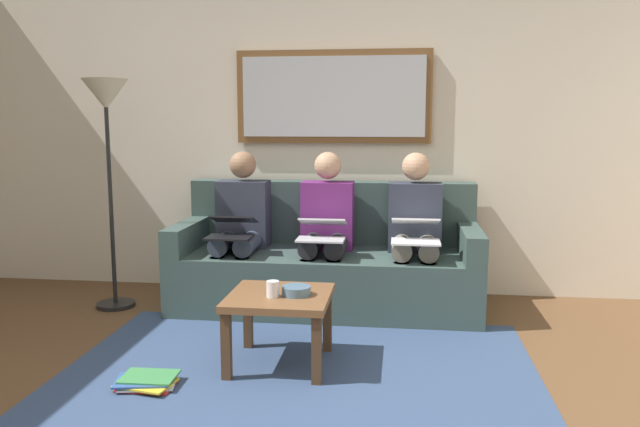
{
  "coord_description": "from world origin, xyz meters",
  "views": [
    {
      "loc": [
        -0.53,
        2.46,
        1.37
      ],
      "look_at": [
        0.0,
        -1.7,
        0.75
      ],
      "focal_mm": 35.5,
      "sensor_mm": 36.0,
      "label": 1
    }
  ],
  "objects_px": {
    "laptop_white": "(416,230)",
    "person_right": "(240,224)",
    "person_left": "(415,228)",
    "couch": "(327,263)",
    "person_middle": "(326,226)",
    "framed_mirror": "(333,97)",
    "laptop_black": "(232,227)",
    "standing_lamp": "(107,120)",
    "laptop_silver": "(322,229)",
    "coffee_table": "(280,306)",
    "magazine_stack": "(147,382)",
    "bowl": "(296,291)",
    "cup": "(273,289)"
  },
  "relations": [
    {
      "from": "cup",
      "to": "person_left",
      "type": "bearing_deg",
      "value": -123.06
    },
    {
      "from": "magazine_stack",
      "to": "laptop_white",
      "type": "bearing_deg",
      "value": -136.96
    },
    {
      "from": "couch",
      "to": "cup",
      "type": "relative_size",
      "value": 24.44
    },
    {
      "from": "coffee_table",
      "to": "framed_mirror",
      "type": "bearing_deg",
      "value": -94.47
    },
    {
      "from": "coffee_table",
      "to": "magazine_stack",
      "type": "relative_size",
      "value": 1.68
    },
    {
      "from": "person_right",
      "to": "standing_lamp",
      "type": "distance_m",
      "value": 1.2
    },
    {
      "from": "couch",
      "to": "laptop_silver",
      "type": "xyz_separation_m",
      "value": [
        0.0,
        0.31,
        0.31
      ]
    },
    {
      "from": "person_middle",
      "to": "person_right",
      "type": "height_order",
      "value": "same"
    },
    {
      "from": "person_right",
      "to": "laptop_black",
      "type": "bearing_deg",
      "value": 90.0
    },
    {
      "from": "laptop_white",
      "to": "person_middle",
      "type": "distance_m",
      "value": 0.68
    },
    {
      "from": "laptop_black",
      "to": "magazine_stack",
      "type": "bearing_deg",
      "value": 85.01
    },
    {
      "from": "person_middle",
      "to": "laptop_black",
      "type": "distance_m",
      "value": 0.68
    },
    {
      "from": "coffee_table",
      "to": "person_left",
      "type": "bearing_deg",
      "value": -123.67
    },
    {
      "from": "couch",
      "to": "person_middle",
      "type": "xyz_separation_m",
      "value": [
        0.0,
        0.07,
        0.3
      ]
    },
    {
      "from": "couch",
      "to": "person_left",
      "type": "height_order",
      "value": "person_left"
    },
    {
      "from": "coffee_table",
      "to": "cup",
      "type": "distance_m",
      "value": 0.13
    },
    {
      "from": "person_right",
      "to": "framed_mirror",
      "type": "bearing_deg",
      "value": -144.48
    },
    {
      "from": "framed_mirror",
      "to": "coffee_table",
      "type": "height_order",
      "value": "framed_mirror"
    },
    {
      "from": "person_left",
      "to": "person_middle",
      "type": "bearing_deg",
      "value": 0.0
    },
    {
      "from": "laptop_silver",
      "to": "cup",
      "type": "bearing_deg",
      "value": 81.22
    },
    {
      "from": "person_left",
      "to": "laptop_white",
      "type": "distance_m",
      "value": 0.24
    },
    {
      "from": "couch",
      "to": "bowl",
      "type": "height_order",
      "value": "couch"
    },
    {
      "from": "magazine_stack",
      "to": "coffee_table",
      "type": "bearing_deg",
      "value": -148.16
    },
    {
      "from": "laptop_white",
      "to": "laptop_silver",
      "type": "xyz_separation_m",
      "value": [
        0.64,
        0.01,
        -0.01
      ]
    },
    {
      "from": "laptop_silver",
      "to": "laptop_black",
      "type": "distance_m",
      "value": 0.64
    },
    {
      "from": "standing_lamp",
      "to": "laptop_black",
      "type": "bearing_deg",
      "value": 177.23
    },
    {
      "from": "person_right",
      "to": "laptop_white",
      "type": "bearing_deg",
      "value": 169.47
    },
    {
      "from": "bowl",
      "to": "laptop_silver",
      "type": "distance_m",
      "value": 0.93
    },
    {
      "from": "framed_mirror",
      "to": "laptop_silver",
      "type": "bearing_deg",
      "value": 90.0
    },
    {
      "from": "bowl",
      "to": "person_right",
      "type": "distance_m",
      "value": 1.32
    },
    {
      "from": "couch",
      "to": "bowl",
      "type": "relative_size",
      "value": 13.65
    },
    {
      "from": "couch",
      "to": "standing_lamp",
      "type": "xyz_separation_m",
      "value": [
        1.55,
        0.27,
        1.06
      ]
    },
    {
      "from": "laptop_white",
      "to": "person_left",
      "type": "bearing_deg",
      "value": -90.0
    },
    {
      "from": "person_right",
      "to": "standing_lamp",
      "type": "height_order",
      "value": "standing_lamp"
    },
    {
      "from": "laptop_black",
      "to": "laptop_silver",
      "type": "bearing_deg",
      "value": 179.77
    },
    {
      "from": "couch",
      "to": "cup",
      "type": "bearing_deg",
      "value": 83.35
    },
    {
      "from": "laptop_white",
      "to": "person_right",
      "type": "bearing_deg",
      "value": -10.53
    },
    {
      "from": "cup",
      "to": "person_middle",
      "type": "distance_m",
      "value": 1.23
    },
    {
      "from": "couch",
      "to": "person_right",
      "type": "bearing_deg",
      "value": 6.13
    },
    {
      "from": "bowl",
      "to": "person_left",
      "type": "height_order",
      "value": "person_left"
    },
    {
      "from": "bowl",
      "to": "person_left",
      "type": "distance_m",
      "value": 1.35
    },
    {
      "from": "person_middle",
      "to": "standing_lamp",
      "type": "relative_size",
      "value": 0.69
    },
    {
      "from": "person_right",
      "to": "laptop_black",
      "type": "height_order",
      "value": "person_right"
    },
    {
      "from": "coffee_table",
      "to": "laptop_silver",
      "type": "xyz_separation_m",
      "value": [
        -0.13,
        -0.9,
        0.28
      ]
    },
    {
      "from": "laptop_white",
      "to": "person_right",
      "type": "distance_m",
      "value": 1.3
    },
    {
      "from": "framed_mirror",
      "to": "laptop_black",
      "type": "xyz_separation_m",
      "value": [
        0.64,
        0.7,
        -0.92
      ]
    },
    {
      "from": "coffee_table",
      "to": "laptop_silver",
      "type": "height_order",
      "value": "laptop_silver"
    },
    {
      "from": "coffee_table",
      "to": "laptop_black",
      "type": "xyz_separation_m",
      "value": [
        0.51,
        -0.91,
        0.28
      ]
    },
    {
      "from": "laptop_white",
      "to": "couch",
      "type": "bearing_deg",
      "value": -25.6
    },
    {
      "from": "coffee_table",
      "to": "person_left",
      "type": "distance_m",
      "value": 1.41
    }
  ]
}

